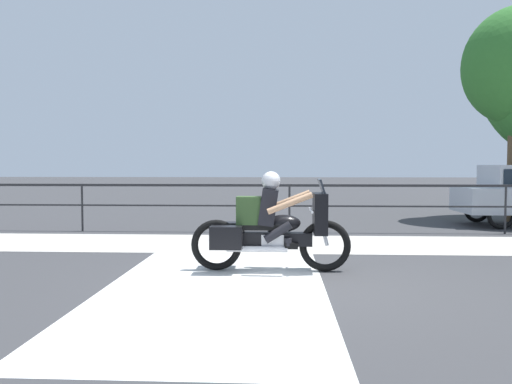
# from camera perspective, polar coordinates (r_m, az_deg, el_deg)

# --- Properties ---
(ground_plane) EXTENTS (120.00, 120.00, 0.00)m
(ground_plane) POSITION_cam_1_polar(r_m,az_deg,el_deg) (7.01, 4.58, -10.33)
(ground_plane) COLOR #38383A
(sidewalk_band) EXTENTS (44.00, 2.40, 0.01)m
(sidewalk_band) POSITION_cam_1_polar(r_m,az_deg,el_deg) (10.35, 4.00, -5.93)
(sidewalk_band) COLOR #B7B2A8
(sidewalk_band) RESTS_ON ground
(crosswalk_band) EXTENTS (2.92, 6.00, 0.01)m
(crosswalk_band) POSITION_cam_1_polar(r_m,az_deg,el_deg) (6.87, -4.60, -10.58)
(crosswalk_band) COLOR silver
(crosswalk_band) RESTS_ON ground
(fence_railing) EXTENTS (36.00, 0.05, 1.17)m
(fence_railing) POSITION_cam_1_polar(r_m,az_deg,el_deg) (12.04, 3.85, -0.28)
(fence_railing) COLOR #232326
(fence_railing) RESTS_ON ground
(motorcycle) EXTENTS (2.46, 0.76, 1.53)m
(motorcycle) POSITION_cam_1_polar(r_m,az_deg,el_deg) (7.66, 1.54, -3.97)
(motorcycle) COLOR black
(motorcycle) RESTS_ON ground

